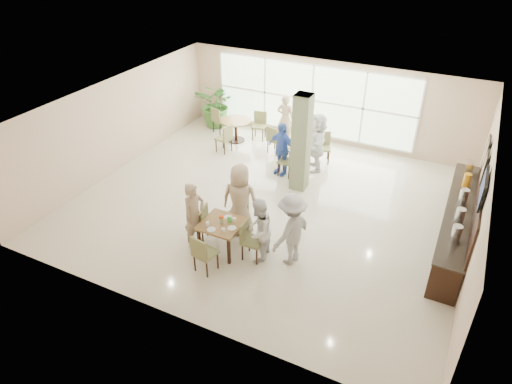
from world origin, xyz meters
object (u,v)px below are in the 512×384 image
at_px(main_table, 222,226).
at_px(potted_plant, 217,105).
at_px(adult_b, 317,142).
at_px(adult_standing, 285,119).
at_px(buffet_counter, 458,222).
at_px(teen_standing, 292,229).
at_px(round_table_right, 295,146).
at_px(adult_a, 281,149).
at_px(teen_far, 240,200).
at_px(teen_right, 258,230).
at_px(round_table_left, 236,125).
at_px(teen_left, 194,215).

relative_size(main_table, potted_plant, 0.56).
height_order(adult_b, adult_standing, adult_b).
distance_m(buffet_counter, teen_standing, 4.09).
distance_m(main_table, round_table_right, 4.78).
xyz_separation_m(teen_standing, adult_a, (-1.83, 3.64, -0.05)).
bearing_deg(main_table, teen_far, 86.36).
distance_m(potted_plant, adult_a, 4.19).
distance_m(teen_standing, adult_a, 4.07).
xyz_separation_m(teen_right, adult_a, (-1.13, 3.87, 0.04)).
height_order(main_table, buffet_counter, buffet_counter).
xyz_separation_m(round_table_left, adult_b, (3.17, -0.69, 0.34)).
relative_size(main_table, round_table_left, 0.89).
bearing_deg(teen_standing, round_table_left, -124.50).
relative_size(potted_plant, teen_left, 1.01).
relative_size(buffet_counter, teen_standing, 2.70).
bearing_deg(teen_far, adult_b, -109.18).
bearing_deg(teen_right, round_table_right, -176.09).
distance_m(potted_plant, teen_far, 6.63).
relative_size(teen_standing, adult_a, 1.06).
relative_size(round_table_right, teen_standing, 0.62).
bearing_deg(main_table, adult_standing, 99.54).
height_order(teen_far, teen_standing, teen_far).
relative_size(teen_left, teen_right, 1.06).
relative_size(buffet_counter, adult_a, 2.85).
bearing_deg(round_table_right, main_table, -88.44).
height_order(main_table, round_table_right, same).
height_order(main_table, teen_left, teen_left).
bearing_deg(teen_standing, potted_plant, -121.51).
height_order(teen_far, adult_b, teen_far).
relative_size(teen_right, adult_a, 0.95).
relative_size(buffet_counter, adult_standing, 2.78).
bearing_deg(adult_b, round_table_left, -124.46).
bearing_deg(round_table_left, main_table, -64.57).
distance_m(teen_left, adult_b, 4.97).
height_order(main_table, teen_standing, teen_standing).
xyz_separation_m(main_table, potted_plant, (-3.77, 6.22, 0.18)).
bearing_deg(main_table, adult_a, 93.50).
bearing_deg(teen_right, main_table, -92.65).
bearing_deg(potted_plant, teen_left, -63.85).
bearing_deg(main_table, potted_plant, 121.24).
height_order(teen_left, adult_b, adult_b).
bearing_deg(main_table, teen_left, -172.05).
bearing_deg(adult_a, buffet_counter, 1.94).
relative_size(main_table, teen_left, 0.57).
bearing_deg(main_table, teen_standing, 11.58).
xyz_separation_m(adult_b, adult_standing, (-1.62, 1.35, -0.06)).
xyz_separation_m(teen_far, adult_a, (-0.29, 3.16, -0.10)).
bearing_deg(round_table_right, adult_standing, 124.53).
bearing_deg(adult_standing, teen_standing, 115.57).
distance_m(teen_far, adult_standing, 5.37).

